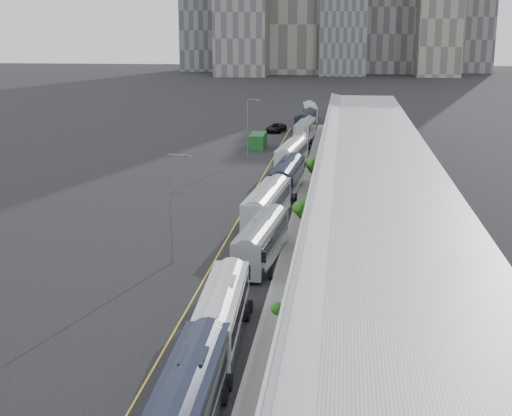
% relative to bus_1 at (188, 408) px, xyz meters
% --- Properties ---
extents(sidewalk, '(10.00, 170.00, 0.12)m').
position_rel_bus_1_xyz_m(sidewalk, '(6.82, 34.27, -1.51)').
color(sidewalk, gray).
rests_on(sidewalk, ground).
extents(lane_line, '(0.12, 160.00, 0.02)m').
position_rel_bus_1_xyz_m(lane_line, '(-3.68, 34.27, -1.56)').
color(lane_line, gold).
rests_on(lane_line, ground).
extents(depot, '(12.45, 160.40, 7.20)m').
position_rel_bus_1_xyz_m(depot, '(10.81, 34.27, 1.94)').
color(depot, gray).
rests_on(depot, ground).
extents(bus_1, '(2.90, 12.78, 3.72)m').
position_rel_bus_1_xyz_m(bus_1, '(0.00, 0.00, 0.00)').
color(bus_1, black).
rests_on(bus_1, ground).
extents(bus_2, '(3.10, 12.51, 3.63)m').
position_rel_bus_1_xyz_m(bus_2, '(-0.27, 11.50, -0.04)').
color(bus_2, '#B7B7B9').
rests_on(bus_2, ground).
extents(bus_3, '(3.68, 12.78, 3.68)m').
position_rel_bus_1_xyz_m(bus_3, '(0.44, 27.83, -0.02)').
color(bus_3, slate).
rests_on(bus_3, ground).
extents(bus_4, '(3.82, 13.92, 4.02)m').
position_rel_bus_1_xyz_m(bus_4, '(-0.38, 39.84, 0.13)').
color(bus_4, '#A8ACB2').
rests_on(bus_4, ground).
extents(bus_5, '(3.43, 13.50, 3.91)m').
position_rel_bus_1_xyz_m(bus_5, '(0.51, 55.17, 0.08)').
color(bus_5, black).
rests_on(bus_5, ground).
extents(bus_6, '(3.96, 13.78, 3.97)m').
position_rel_bus_1_xyz_m(bus_6, '(-0.08, 70.12, 0.11)').
color(bus_6, silver).
rests_on(bus_6, ground).
extents(bus_7, '(2.92, 12.38, 3.60)m').
position_rel_bus_1_xyz_m(bus_7, '(0.29, 84.74, -0.05)').
color(bus_7, gray).
rests_on(bus_7, ground).
extents(bus_8, '(3.45, 13.02, 3.76)m').
position_rel_bus_1_xyz_m(bus_8, '(0.26, 98.14, 0.02)').
color(bus_8, '#95989E').
rests_on(bus_8, ground).
extents(bus_9, '(3.71, 14.06, 4.07)m').
position_rel_bus_1_xyz_m(bus_9, '(-0.24, 109.39, 0.15)').
color(bus_9, black).
rests_on(bus_9, ground).
extents(bus_10, '(3.85, 13.67, 3.94)m').
position_rel_bus_1_xyz_m(bus_10, '(-0.25, 125.45, 0.10)').
color(bus_10, silver).
rests_on(bus_10, ground).
extents(tree_1, '(1.07, 1.07, 3.70)m').
position_rel_bus_1_xyz_m(tree_1, '(4.08, 9.28, 1.47)').
color(tree_1, black).
rests_on(tree_1, ground).
extents(tree_2, '(1.58, 1.58, 4.44)m').
position_rel_bus_1_xyz_m(tree_2, '(3.82, 32.73, 2.02)').
color(tree_2, black).
rests_on(tree_2, ground).
extents(tree_3, '(1.79, 1.79, 3.90)m').
position_rel_bus_1_xyz_m(tree_3, '(3.72, 58.02, 1.41)').
color(tree_3, black).
rests_on(tree_3, ground).
extents(street_lamp_near, '(2.04, 0.22, 9.61)m').
position_rel_bus_1_xyz_m(street_lamp_near, '(-7.09, 26.45, 3.93)').
color(street_lamp_near, '#59595E').
rests_on(street_lamp_near, ground).
extents(street_lamp_far, '(2.04, 0.22, 9.43)m').
position_rel_bus_1_xyz_m(street_lamp_far, '(-7.30, 77.00, 3.84)').
color(street_lamp_far, '#59595E').
rests_on(street_lamp_far, ground).
extents(shipping_container, '(2.54, 6.75, 2.49)m').
position_rel_bus_1_xyz_m(shipping_container, '(-7.25, 88.38, -0.33)').
color(shipping_container, '#16481D').
rests_on(shipping_container, ground).
extents(suv, '(4.04, 6.56, 1.70)m').
position_rel_bus_1_xyz_m(suv, '(-6.03, 108.16, -0.72)').
color(suv, black).
rests_on(suv, ground).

